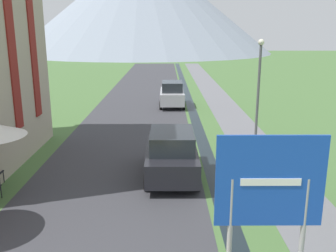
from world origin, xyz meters
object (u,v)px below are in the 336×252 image
(road_sign, at_px, (269,197))
(parked_car_far, at_px, (172,94))
(parked_car_near, at_px, (172,154))
(streetlamp, at_px, (259,84))

(road_sign, bearing_deg, parked_car_far, 94.16)
(parked_car_near, bearing_deg, streetlamp, 43.70)
(road_sign, distance_m, parked_car_near, 7.22)
(road_sign, distance_m, streetlamp, 11.01)
(road_sign, xyz_separation_m, streetlamp, (2.35, 10.74, 0.59))
(streetlamp, bearing_deg, road_sign, -102.36)
(parked_car_near, relative_size, streetlamp, 0.82)
(road_sign, bearing_deg, streetlamp, 77.64)
(road_sign, xyz_separation_m, parked_car_near, (-1.71, 6.86, -1.48))
(parked_car_near, height_order, parked_car_far, same)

